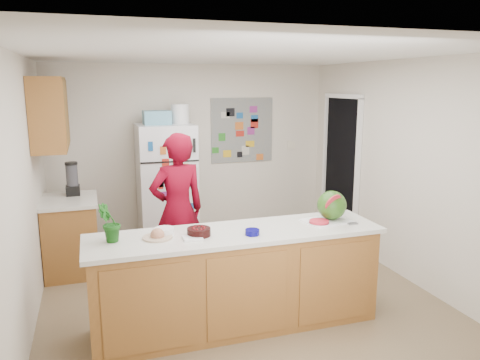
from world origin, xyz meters
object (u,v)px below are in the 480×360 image
object	(u,v)px
refrigerator	(167,187)
person	(178,211)
watermelon	(332,205)
cherry_bowl	(199,232)

from	to	relation	value
refrigerator	person	size ratio (longest dim) A/B	0.99
refrigerator	watermelon	distance (m)	2.65
person	cherry_bowl	xyz separation A→B (m)	(-0.01, -1.08, 0.09)
watermelon	cherry_bowl	size ratio (longest dim) A/B	1.37
refrigerator	cherry_bowl	size ratio (longest dim) A/B	8.26
refrigerator	person	xyz separation A→B (m)	(-0.09, -1.31, 0.01)
person	watermelon	xyz separation A→B (m)	(1.32, -1.02, 0.21)
refrigerator	watermelon	size ratio (longest dim) A/B	6.03
watermelon	person	bearing A→B (deg)	142.45
watermelon	cherry_bowl	xyz separation A→B (m)	(-1.33, -0.06, -0.12)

